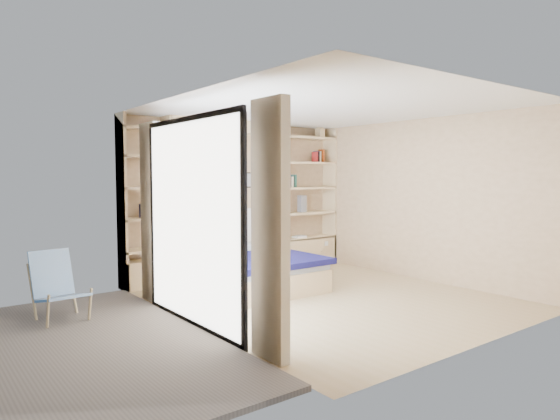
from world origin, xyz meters
TOP-DOWN VIEW (x-y plane):
  - ground at (0.00, 0.00)m, footprint 4.50×4.50m
  - room_shell at (-0.39, 1.52)m, footprint 4.50×4.50m
  - bed at (-0.45, 1.14)m, footprint 1.58×2.08m
  - photo_gallery at (-0.45, 2.22)m, footprint 1.48×0.02m
  - reading_lamps at (-0.30, 2.00)m, footprint 1.92×0.12m
  - shelf_decor at (1.07, 2.07)m, footprint 3.53×0.23m
  - deck at (-3.60, 0.00)m, footprint 3.20×4.00m
  - deck_chair at (-3.08, 1.14)m, footprint 0.52×0.82m

SIDE VIEW (x-z plane):
  - ground at x=0.00m, z-range 0.00..0.00m
  - deck at x=-3.60m, z-range -0.03..0.03m
  - bed at x=-0.45m, z-range -0.27..0.80m
  - deck_chair at x=-3.08m, z-range -0.02..0.77m
  - room_shell at x=-0.39m, z-range -1.17..3.33m
  - reading_lamps at x=-0.30m, z-range 1.03..1.17m
  - photo_gallery at x=-0.45m, z-range 1.19..2.01m
  - shelf_decor at x=1.07m, z-range 0.67..2.70m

